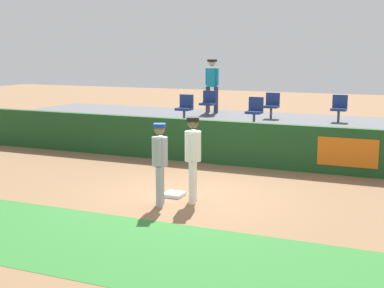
# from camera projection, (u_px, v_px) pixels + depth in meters

# --- Properties ---
(ground_plane) EXTENTS (60.00, 60.00, 0.00)m
(ground_plane) POSITION_uv_depth(u_px,v_px,m) (186.00, 197.00, 11.66)
(ground_plane) COLOR #846042
(grass_foreground_strip) EXTENTS (18.00, 2.80, 0.01)m
(grass_foreground_strip) POSITION_uv_depth(u_px,v_px,m) (109.00, 244.00, 8.81)
(grass_foreground_strip) COLOR #2D722D
(grass_foreground_strip) RESTS_ON ground_plane
(first_base) EXTENTS (0.40, 0.40, 0.08)m
(first_base) POSITION_uv_depth(u_px,v_px,m) (174.00, 194.00, 11.71)
(first_base) COLOR white
(first_base) RESTS_ON ground_plane
(player_fielder_home) EXTENTS (0.43, 0.58, 1.80)m
(player_fielder_home) POSITION_uv_depth(u_px,v_px,m) (193.00, 153.00, 11.11)
(player_fielder_home) COLOR white
(player_fielder_home) RESTS_ON ground_plane
(player_runner_visitor) EXTENTS (0.42, 0.45, 1.70)m
(player_runner_visitor) POSITION_uv_depth(u_px,v_px,m) (160.00, 159.00, 10.85)
(player_runner_visitor) COLOR #9EA3AD
(player_runner_visitor) RESTS_ON ground_plane
(field_wall) EXTENTS (18.00, 0.26, 1.22)m
(field_wall) POSITION_uv_depth(u_px,v_px,m) (239.00, 144.00, 14.75)
(field_wall) COLOR #19471E
(field_wall) RESTS_ON ground_plane
(bleacher_platform) EXTENTS (18.00, 4.80, 0.94)m
(bleacher_platform) POSITION_uv_depth(u_px,v_px,m) (264.00, 135.00, 17.11)
(bleacher_platform) COLOR #59595E
(bleacher_platform) RESTS_ON ground_plane
(seat_back_left) EXTENTS (0.48, 0.44, 0.84)m
(seat_back_left) POSITION_uv_depth(u_px,v_px,m) (208.00, 102.00, 18.40)
(seat_back_left) COLOR #4C4C51
(seat_back_left) RESTS_ON bleacher_platform
(seat_front_center) EXTENTS (0.45, 0.44, 0.84)m
(seat_front_center) POSITION_uv_depth(u_px,v_px,m) (255.00, 110.00, 15.92)
(seat_front_center) COLOR #4C4C51
(seat_front_center) RESTS_ON bleacher_platform
(seat_back_right) EXTENTS (0.46, 0.44, 0.84)m
(seat_back_right) POSITION_uv_depth(u_px,v_px,m) (339.00, 107.00, 16.69)
(seat_back_right) COLOR #4C4C51
(seat_back_right) RESTS_ON bleacher_platform
(seat_front_left) EXTENTS (0.46, 0.44, 0.84)m
(seat_front_left) POSITION_uv_depth(u_px,v_px,m) (185.00, 106.00, 16.80)
(seat_front_left) COLOR #4C4C51
(seat_front_left) RESTS_ON bleacher_platform
(seat_back_center) EXTENTS (0.46, 0.44, 0.84)m
(seat_back_center) POSITION_uv_depth(u_px,v_px,m) (272.00, 104.00, 17.53)
(seat_back_center) COLOR #4C4C51
(seat_back_center) RESTS_ON bleacher_platform
(spectator_hooded) EXTENTS (0.52, 0.41, 1.89)m
(spectator_hooded) POSITION_uv_depth(u_px,v_px,m) (212.00, 82.00, 19.13)
(spectator_hooded) COLOR #33384C
(spectator_hooded) RESTS_ON bleacher_platform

